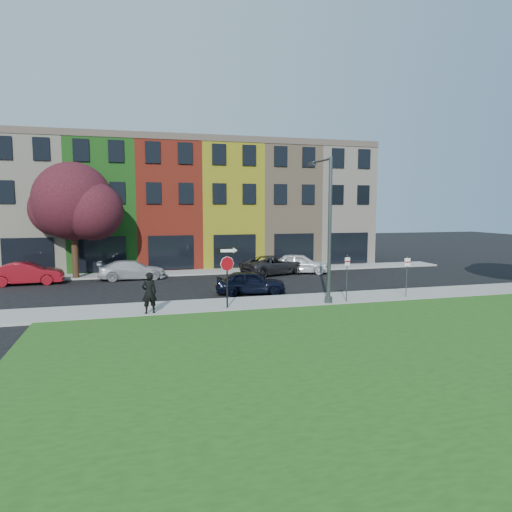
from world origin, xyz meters
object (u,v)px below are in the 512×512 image
object	(u,v)px
man	(149,293)
sedan_near	(251,282)
street_lamp	(328,230)
stop_sign	(227,265)

from	to	relation	value
man	sedan_near	distance (m)	6.98
man	street_lamp	bearing A→B (deg)	169.75
sedan_near	street_lamp	bearing A→B (deg)	-131.87
stop_sign	sedan_near	world-z (taller)	stop_sign
stop_sign	sedan_near	distance (m)	4.55
man	sedan_near	size ratio (longest dim) A/B	0.45
man	street_lamp	size ratio (longest dim) A/B	0.26
man	street_lamp	world-z (taller)	street_lamp
stop_sign	man	size ratio (longest dim) A/B	1.55
man	street_lamp	xyz separation A→B (m)	(8.83, 0.22, 2.73)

